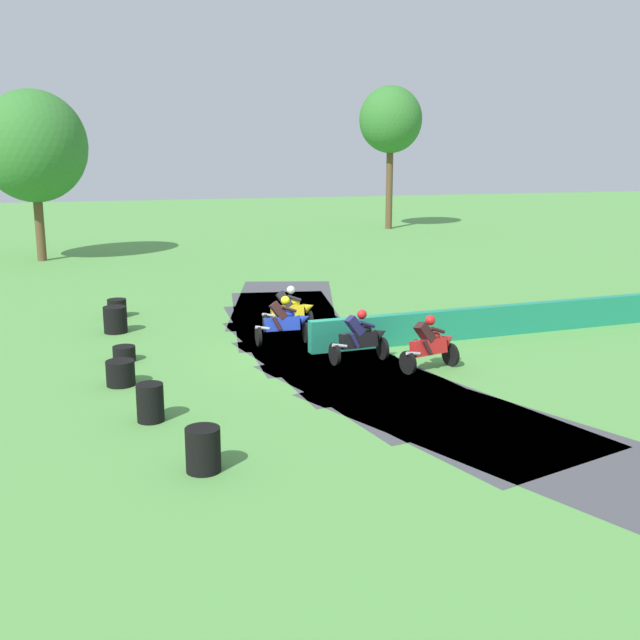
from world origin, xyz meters
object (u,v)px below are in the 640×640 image
(motorcycle_chase_blue, at_px, (284,321))
(motorcycle_fourth_red, at_px, (431,344))
(motorcycle_lead_yellow, at_px, (290,310))
(tire_stack_mid_a, at_px, (115,320))
(tire_stack_extra_a, at_px, (150,403))
(tire_stack_mid_b, at_px, (124,354))
(tire_stack_extra_b, at_px, (203,450))
(tire_stack_near, at_px, (117,308))
(tire_stack_far, at_px, (121,373))
(motorcycle_trailing_black, at_px, (361,337))

(motorcycle_chase_blue, relative_size, motorcycle_fourth_red, 1.00)
(motorcycle_fourth_red, bearing_deg, motorcycle_lead_yellow, 116.44)
(tire_stack_mid_a, xyz_separation_m, tire_stack_extra_a, (0.57, -8.18, 0.00))
(motorcycle_chase_blue, bearing_deg, motorcycle_lead_yellow, 71.51)
(motorcycle_lead_yellow, distance_m, tire_stack_mid_b, 5.50)
(motorcycle_lead_yellow, height_order, tire_stack_mid_a, motorcycle_lead_yellow)
(motorcycle_chase_blue, bearing_deg, tire_stack_extra_b, -111.80)
(tire_stack_near, relative_size, tire_stack_far, 0.91)
(motorcycle_lead_yellow, distance_m, tire_stack_far, 6.77)
(tire_stack_far, bearing_deg, tire_stack_near, 89.57)
(motorcycle_trailing_black, xyz_separation_m, tire_stack_near, (-6.09, 7.23, -0.36))
(motorcycle_fourth_red, relative_size, tire_stack_far, 2.48)
(motorcycle_chase_blue, xyz_separation_m, motorcycle_fourth_red, (3.02, -3.49, 0.00))
(motorcycle_fourth_red, distance_m, tire_stack_extra_a, 7.40)
(motorcycle_lead_yellow, distance_m, motorcycle_chase_blue, 1.63)
(motorcycle_fourth_red, relative_size, tire_stack_extra_b, 2.10)
(motorcycle_chase_blue, bearing_deg, tire_stack_near, 133.28)
(motorcycle_lead_yellow, relative_size, motorcycle_trailing_black, 1.01)
(tire_stack_mid_a, relative_size, tire_stack_extra_b, 1.00)
(tire_stack_mid_a, xyz_separation_m, tire_stack_mid_b, (0.16, -3.34, -0.20))
(tire_stack_mid_a, distance_m, tire_stack_extra_a, 8.20)
(tire_stack_far, distance_m, tire_stack_extra_a, 2.75)
(tire_stack_extra_a, bearing_deg, tire_stack_far, 101.41)
(motorcycle_chase_blue, relative_size, tire_stack_mid_b, 2.84)
(motorcycle_chase_blue, xyz_separation_m, tire_stack_far, (-4.63, -2.84, -0.35))
(motorcycle_fourth_red, height_order, tire_stack_extra_a, motorcycle_fourth_red)
(motorcycle_fourth_red, distance_m, tire_stack_far, 7.69)
(tire_stack_near, relative_size, tire_stack_mid_a, 0.77)
(motorcycle_lead_yellow, height_order, motorcycle_fourth_red, motorcycle_fourth_red)
(motorcycle_chase_blue, distance_m, motorcycle_fourth_red, 4.61)
(tire_stack_extra_a, xyz_separation_m, tire_stack_extra_b, (0.75, -2.83, 0.00))
(motorcycle_trailing_black, relative_size, tire_stack_far, 2.47)
(motorcycle_lead_yellow, bearing_deg, tire_stack_mid_a, 167.92)
(tire_stack_mid_b, bearing_deg, tire_stack_mid_a, 92.79)
(tire_stack_extra_b, bearing_deg, motorcycle_fourth_red, 37.43)
(tire_stack_far, bearing_deg, motorcycle_lead_yellow, 40.39)
(tire_stack_mid_a, bearing_deg, motorcycle_lead_yellow, -12.08)
(motorcycle_chase_blue, xyz_separation_m, tire_stack_mid_a, (-4.66, 2.65, -0.25))
(tire_stack_mid_b, relative_size, tire_stack_far, 0.87)
(tire_stack_mid_b, bearing_deg, tire_stack_extra_a, -85.19)
(motorcycle_lead_yellow, bearing_deg, tire_stack_mid_b, -155.98)
(motorcycle_fourth_red, height_order, tire_stack_mid_a, motorcycle_fourth_red)
(tire_stack_near, distance_m, tire_stack_extra_a, 10.39)
(motorcycle_trailing_black, relative_size, tire_stack_near, 2.70)
(tire_stack_mid_a, height_order, tire_stack_extra_a, same)
(motorcycle_chase_blue, relative_size, tire_stack_mid_a, 2.10)
(motorcycle_chase_blue, bearing_deg, motorcycle_fourth_red, -49.14)
(tire_stack_mid_a, height_order, tire_stack_extra_b, same)
(tire_stack_mid_b, bearing_deg, tire_stack_far, -93.63)
(motorcycle_lead_yellow, bearing_deg, tire_stack_near, 146.94)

